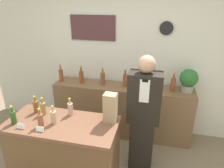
{
  "coord_description": "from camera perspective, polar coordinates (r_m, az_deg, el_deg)",
  "views": [
    {
      "loc": [
        0.58,
        -1.26,
        2.24
      ],
      "look_at": [
        0.03,
        1.09,
        1.22
      ],
      "focal_mm": 32.0,
      "sensor_mm": 36.0,
      "label": 1
    }
  ],
  "objects": [
    {
      "name": "back_wall",
      "position": [
        3.42,
        2.95,
        7.96
      ],
      "size": [
        5.2,
        0.09,
        2.7
      ],
      "color": "silver",
      "rests_on": "ground_plane"
    },
    {
      "name": "back_shelf",
      "position": [
        3.52,
        2.77,
        -7.5
      ],
      "size": [
        2.33,
        0.42,
        0.91
      ],
      "color": "brown",
      "rests_on": "ground_plane"
    },
    {
      "name": "display_counter",
      "position": [
        2.64,
        -13.22,
        -19.4
      ],
      "size": [
        1.27,
        0.59,
        0.97
      ],
      "color": "brown",
      "rests_on": "ground_plane"
    },
    {
      "name": "shopkeeper",
      "position": [
        2.69,
        8.89,
        -9.12
      ],
      "size": [
        0.42,
        0.26,
        1.65
      ],
      "color": "black",
      "rests_on": "ground_plane"
    },
    {
      "name": "potted_plant",
      "position": [
        3.25,
        21.03,
        1.19
      ],
      "size": [
        0.27,
        0.27,
        0.37
      ],
      "color": "#9E998E",
      "rests_on": "back_shelf"
    },
    {
      "name": "paper_bag",
      "position": [
        2.22,
        -0.49,
        -6.83
      ],
      "size": [
        0.15,
        0.13,
        0.34
      ],
      "color": "tan",
      "rests_on": "display_counter"
    },
    {
      "name": "price_card_left",
      "position": [
        2.38,
        -24.68,
        -10.91
      ],
      "size": [
        0.09,
        0.02,
        0.06
      ],
      "color": "white",
      "rests_on": "display_counter"
    },
    {
      "name": "price_card_right",
      "position": [
        2.26,
        -19.93,
        -12.03
      ],
      "size": [
        0.09,
        0.02,
        0.06
      ],
      "color": "white",
      "rests_on": "display_counter"
    },
    {
      "name": "counter_bottle_0",
      "position": [
        2.48,
        -26.37,
        -8.42
      ],
      "size": [
        0.06,
        0.06,
        0.22
      ],
      "color": "#2E5424",
      "rests_on": "display_counter"
    },
    {
      "name": "counter_bottle_1",
      "position": [
        2.6,
        -20.93,
        -5.96
      ],
      "size": [
        0.06,
        0.06,
        0.22
      ],
      "color": "brown",
      "rests_on": "display_counter"
    },
    {
      "name": "counter_bottle_2",
      "position": [
        2.53,
        -19.05,
        -6.51
      ],
      "size": [
        0.06,
        0.06,
        0.22
      ],
      "color": "olive",
      "rests_on": "display_counter"
    },
    {
      "name": "counter_bottle_3",
      "position": [
        2.31,
        -19.76,
        -9.56
      ],
      "size": [
        0.06,
        0.06,
        0.22
      ],
      "color": "brown",
      "rests_on": "display_counter"
    },
    {
      "name": "counter_bottle_4",
      "position": [
        2.32,
        -16.35,
        -8.99
      ],
      "size": [
        0.06,
        0.06,
        0.22
      ],
      "color": "tan",
      "rests_on": "display_counter"
    },
    {
      "name": "counter_bottle_5",
      "position": [
        2.43,
        -11.8,
        -6.88
      ],
      "size": [
        0.06,
        0.06,
        0.22
      ],
      "color": "tan",
      "rests_on": "display_counter"
    },
    {
      "name": "shelf_bottle_0",
      "position": [
        3.59,
        -14.35,
        2.53
      ],
      "size": [
        0.08,
        0.08,
        0.31
      ],
      "color": "brown",
      "rests_on": "back_shelf"
    },
    {
      "name": "shelf_bottle_1",
      "position": [
        3.44,
        -8.73,
        2.09
      ],
      "size": [
        0.08,
        0.08,
        0.31
      ],
      "color": "brown",
      "rests_on": "back_shelf"
    },
    {
      "name": "shelf_bottle_2",
      "position": [
        3.33,
        -2.67,
        1.61
      ],
      "size": [
        0.08,
        0.08,
        0.31
      ],
      "color": "brown",
      "rests_on": "back_shelf"
    },
    {
      "name": "shelf_bottle_3",
      "position": [
        3.26,
        3.78,
        1.15
      ],
      "size": [
        0.08,
        0.08,
        0.31
      ],
      "color": "brown",
      "rests_on": "back_shelf"
    },
    {
      "name": "shelf_bottle_4",
      "position": [
        3.21,
        10.35,
        0.45
      ],
      "size": [
        0.08,
        0.08,
        0.31
      ],
      "color": "brown",
      "rests_on": "back_shelf"
    },
    {
      "name": "shelf_bottle_5",
      "position": [
        3.23,
        17.02,
        -0.08
      ],
      "size": [
        0.08,
        0.08,
        0.31
      ],
      "color": "brown",
      "rests_on": "back_shelf"
    }
  ]
}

